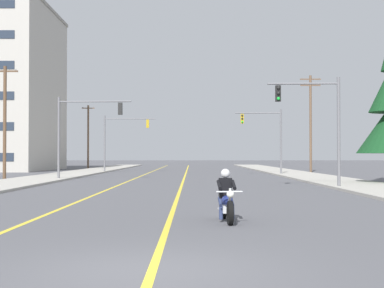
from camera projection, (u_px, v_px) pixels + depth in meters
ground_plane at (146, 270)px, 9.03m from camera, size 400.00×400.00×0.00m
lane_stripe_center at (187, 175)px, 54.02m from camera, size 0.16×100.00×0.01m
lane_stripe_left at (146, 175)px, 54.03m from camera, size 0.16×100.00×0.01m
sidewalk_kerb_right at (307, 176)px, 49.00m from camera, size 4.40×110.00×0.14m
sidewalk_kerb_left at (62, 176)px, 49.05m from camera, size 4.40×110.00×0.14m
motorcycle_with_rider at (228, 200)px, 15.68m from camera, size 0.70×2.19×1.46m
traffic_signal_near_right at (320, 116)px, 31.52m from camera, size 4.03×0.37×6.20m
traffic_signal_near_left at (81, 125)px, 42.18m from camera, size 5.53×0.49×6.20m
traffic_signal_mid_right at (269, 132)px, 53.35m from camera, size 4.38×0.37×6.20m
traffic_signal_mid_left at (121, 134)px, 61.85m from camera, size 5.61×0.46×6.20m
utility_pole_left_near at (6, 120)px, 44.33m from camera, size 2.01×0.26×8.84m
utility_pole_right_far at (312, 120)px, 60.30m from camera, size 2.23×0.26×10.38m
utility_pole_left_far at (90, 136)px, 80.29m from camera, size 1.82×0.26×8.95m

